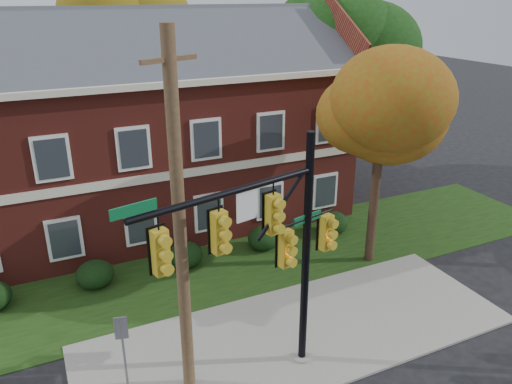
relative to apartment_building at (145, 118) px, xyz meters
name	(u,v)px	position (x,y,z in m)	size (l,w,h in m)	color
ground	(315,353)	(2.00, -11.95, -4.99)	(120.00, 120.00, 0.00)	black
sidewalk	(299,333)	(2.00, -10.95, -4.95)	(14.00, 5.00, 0.08)	gray
grass_strip	(238,263)	(2.00, -5.95, -4.97)	(30.00, 6.00, 0.04)	#193811
apartment_building	(145,118)	(0.00, 0.00, 0.00)	(18.80, 8.80, 9.74)	maroon
hedge_left	(95,274)	(-3.50, -5.25, -4.46)	(1.40, 1.26, 1.05)	black
hedge_center	(185,255)	(0.00, -5.25, -4.46)	(1.40, 1.26, 1.05)	black
hedge_right	(264,238)	(3.50, -5.25, -4.46)	(1.40, 1.26, 1.05)	black
hedge_far_right	(333,223)	(7.00, -5.25, -4.46)	(1.40, 1.26, 1.05)	black
tree_near_right	(391,99)	(7.22, -8.09, 1.68)	(4.50, 4.25, 8.58)	black
tree_right_rear	(346,36)	(11.31, 0.86, 3.13)	(6.30, 5.95, 10.62)	black
tree_far_rear	(130,20)	(1.34, 7.84, 3.86)	(6.84, 6.46, 11.52)	black
traffic_signal	(271,242)	(0.25, -12.32, -0.60)	(6.20, 1.63, 7.07)	gray
utility_pole	(180,228)	(-1.90, -11.62, -0.07)	(1.43, 0.70, 9.70)	#4C3723
sign_post	(123,342)	(-3.50, -11.04, -3.35)	(0.35, 0.12, 2.41)	slate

